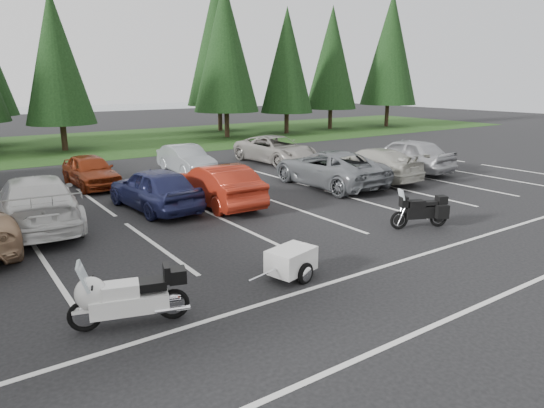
% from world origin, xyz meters
% --- Properties ---
extents(ground, '(120.00, 120.00, 0.00)m').
position_xyz_m(ground, '(0.00, 0.00, 0.00)').
color(ground, black).
rests_on(ground, ground).
extents(grass_strip, '(80.00, 16.00, 0.01)m').
position_xyz_m(grass_strip, '(0.00, 24.00, 0.01)').
color(grass_strip, '#183410').
rests_on(grass_strip, ground).
extents(lake_water, '(70.00, 50.00, 0.02)m').
position_xyz_m(lake_water, '(4.00, 55.00, 0.00)').
color(lake_water, slate).
rests_on(lake_water, ground).
extents(stall_markings, '(32.00, 16.00, 0.01)m').
position_xyz_m(stall_markings, '(0.00, 2.00, 0.00)').
color(stall_markings, silver).
rests_on(stall_markings, ground).
extents(conifer_5, '(4.14, 4.14, 9.63)m').
position_xyz_m(conifer_5, '(0.00, 21.60, 5.63)').
color(conifer_5, '#332316').
rests_on(conifer_5, ground).
extents(conifer_6, '(4.93, 4.93, 11.48)m').
position_xyz_m(conifer_6, '(12.00, 22.10, 6.71)').
color(conifer_6, '#332316').
rests_on(conifer_6, ground).
extents(conifer_7, '(4.27, 4.27, 9.94)m').
position_xyz_m(conifer_7, '(17.50, 21.80, 5.81)').
color(conifer_7, '#332316').
rests_on(conifer_7, ground).
extents(conifer_8, '(4.53, 4.53, 10.56)m').
position_xyz_m(conifer_8, '(23.00, 22.60, 6.17)').
color(conifer_8, '#332316').
rests_on(conifer_8, ground).
extents(conifer_9, '(5.19, 5.19, 12.10)m').
position_xyz_m(conifer_9, '(29.00, 21.30, 7.07)').
color(conifer_9, '#332316').
rests_on(conifer_9, ground).
extents(conifer_back_c, '(5.50, 5.50, 12.81)m').
position_xyz_m(conifer_back_c, '(14.00, 26.80, 7.49)').
color(conifer_back_c, '#332316').
rests_on(conifer_back_c, ground).
extents(car_near_3, '(2.72, 5.64, 1.58)m').
position_xyz_m(car_near_3, '(-4.46, 4.60, 0.79)').
color(car_near_3, silver).
rests_on(car_near_3, ground).
extents(car_near_4, '(2.14, 4.48, 1.48)m').
position_xyz_m(car_near_4, '(-0.80, 4.60, 0.74)').
color(car_near_4, '#1B1F45').
rests_on(car_near_4, ground).
extents(car_near_5, '(1.70, 4.48, 1.46)m').
position_xyz_m(car_near_5, '(1.28, 3.94, 0.73)').
color(car_near_5, maroon).
rests_on(car_near_5, ground).
extents(car_near_6, '(2.49, 5.37, 1.49)m').
position_xyz_m(car_near_6, '(6.61, 4.13, 0.75)').
color(car_near_6, slate).
rests_on(car_near_6, ground).
extents(car_near_7, '(2.11, 4.91, 1.41)m').
position_xyz_m(car_near_7, '(8.97, 4.00, 0.71)').
color(car_near_7, '#B3B1A4').
rests_on(car_near_7, ground).
extents(car_near_8, '(2.10, 4.85, 1.63)m').
position_xyz_m(car_near_8, '(11.78, 4.47, 0.81)').
color(car_near_8, '#9D9DA1').
rests_on(car_near_8, ground).
extents(car_far_2, '(1.72, 3.98, 1.34)m').
position_xyz_m(car_far_2, '(-1.57, 9.61, 0.67)').
color(car_far_2, maroon).
rests_on(car_far_2, ground).
extents(car_far_3, '(1.45, 4.04, 1.33)m').
position_xyz_m(car_far_3, '(2.94, 10.08, 0.66)').
color(car_far_3, gray).
rests_on(car_far_3, ground).
extents(car_far_4, '(2.76, 5.27, 1.42)m').
position_xyz_m(car_far_4, '(8.19, 10.17, 0.71)').
color(car_far_4, '#9E9891').
rests_on(car_far_4, ground).
extents(touring_motorcycle, '(2.45, 1.37, 1.30)m').
position_xyz_m(touring_motorcycle, '(-4.22, -2.85, 0.65)').
color(touring_motorcycle, white).
rests_on(touring_motorcycle, ground).
extents(cargo_trailer, '(1.70, 1.22, 0.71)m').
position_xyz_m(cargo_trailer, '(-0.56, -2.79, 0.35)').
color(cargo_trailer, white).
rests_on(cargo_trailer, ground).
extents(adventure_motorcycle, '(2.15, 1.44, 1.24)m').
position_xyz_m(adventure_motorcycle, '(4.86, -1.94, 0.62)').
color(adventure_motorcycle, black).
rests_on(adventure_motorcycle, ground).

